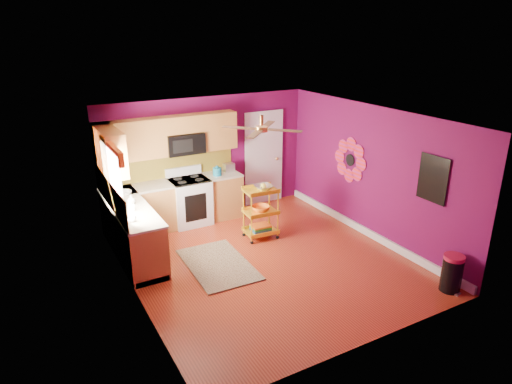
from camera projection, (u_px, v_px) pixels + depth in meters
ground at (267, 261)px, 7.89m from camera, size 5.00×5.00×0.00m
room_envelope at (269, 171)px, 7.34m from camera, size 4.54×5.04×2.52m
lower_cabinets at (157, 217)px, 8.62m from camera, size 2.81×2.31×0.94m
electric_range at (190, 201)px, 9.26m from camera, size 0.76×0.66×1.13m
upper_cabinetry at (151, 142)px, 8.49m from camera, size 2.80×2.30×1.26m
left_window at (112, 168)px, 7.14m from camera, size 0.08×1.35×1.08m
panel_door at (264, 159)px, 10.18m from camera, size 0.95×0.11×2.15m
right_wall_art at (385, 168)px, 8.13m from camera, size 0.04×2.74×1.04m
ceiling_fan at (262, 128)px, 7.27m from camera, size 1.01×1.01×0.26m
shag_rug at (218, 264)px, 7.75m from camera, size 1.03×1.64×0.02m
rolling_cart at (261, 210)px, 8.57m from camera, size 0.64×0.49×1.09m
trash_can at (452, 273)px, 6.92m from camera, size 0.37×0.38×0.60m
teal_kettle at (217, 171)px, 9.32m from camera, size 0.18×0.18×0.21m
toaster at (229, 167)px, 9.56m from camera, size 0.22×0.15×0.18m
soap_bottle_a at (131, 205)px, 7.54m from camera, size 0.09×0.09×0.19m
soap_bottle_b at (131, 200)px, 7.81m from camera, size 0.13×0.13×0.17m
counter_dish at (125, 193)px, 8.29m from camera, size 0.24×0.24×0.06m
counter_cup at (132, 219)px, 7.13m from camera, size 0.13×0.13×0.11m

